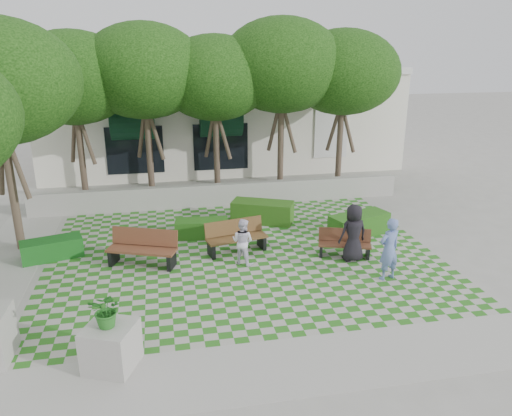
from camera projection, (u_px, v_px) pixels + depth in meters
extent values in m
plane|color=gray|center=(249.00, 270.00, 14.77)|extent=(90.00, 90.00, 0.00)
plane|color=#2B721E|center=(244.00, 256.00, 15.70)|extent=(12.00, 12.00, 0.00)
cube|color=#9E9B93|center=(290.00, 366.00, 10.41)|extent=(16.00, 2.00, 0.01)
cube|color=#9E9B93|center=(222.00, 195.00, 20.39)|extent=(15.00, 0.36, 0.90)
cube|color=#522D1C|center=(345.00, 245.00, 15.55)|extent=(1.69, 0.99, 0.05)
cube|color=#522D1C|center=(345.00, 234.00, 15.69)|extent=(1.57, 0.63, 0.41)
cube|color=black|center=(321.00, 249.00, 15.70)|extent=(0.23, 0.46, 0.40)
cube|color=black|center=(368.00, 252.00, 15.52)|extent=(0.23, 0.46, 0.40)
cube|color=#53381C|center=(237.00, 238.00, 15.83)|extent=(2.02, 1.00, 0.06)
cube|color=#53381C|center=(234.00, 227.00, 15.98)|extent=(1.93, 0.55, 0.49)
cube|color=black|center=(211.00, 250.00, 15.58)|extent=(0.22, 0.55, 0.47)
cube|color=black|center=(262.00, 241.00, 16.24)|extent=(0.22, 0.55, 0.47)
cube|color=brown|center=(142.00, 250.00, 14.87)|extent=(2.15, 1.33, 0.07)
cube|color=brown|center=(145.00, 237.00, 15.05)|extent=(1.98, 0.88, 0.52)
cube|color=black|center=(114.00, 256.00, 15.11)|extent=(0.31, 0.58, 0.50)
cube|color=black|center=(172.00, 260.00, 14.80)|extent=(0.31, 0.58, 0.50)
cube|color=#205316|center=(359.00, 224.00, 17.34)|extent=(2.28, 1.47, 0.74)
cube|color=#245115|center=(262.00, 212.00, 18.52)|extent=(2.41, 1.75, 0.78)
cube|color=#1D4E14|center=(202.00, 228.00, 17.11)|extent=(1.86, 0.93, 0.63)
cube|color=#144D19|center=(52.00, 249.00, 15.46)|extent=(1.92, 1.19, 0.63)
cube|color=#9E9B93|center=(111.00, 347.00, 10.26)|extent=(1.26, 1.26, 0.96)
imported|color=#266E22|center=(107.00, 310.00, 9.98)|extent=(0.85, 0.80, 0.75)
imported|color=#657BB8|center=(389.00, 249.00, 13.93)|extent=(0.76, 0.61, 1.83)
imported|color=black|center=(353.00, 233.00, 15.14)|extent=(0.94, 0.68, 1.79)
imported|color=white|center=(243.00, 242.00, 14.96)|extent=(0.88, 0.86, 1.43)
cylinder|color=#47382B|center=(82.00, 160.00, 20.24)|extent=(0.26, 0.26, 3.64)
ellipsoid|color=#1E4C11|center=(73.00, 78.00, 19.19)|extent=(4.80, 4.80, 3.60)
cylinder|color=#47382B|center=(150.00, 155.00, 20.71)|extent=(0.26, 0.26, 3.81)
ellipsoid|color=#1E4C11|center=(144.00, 71.00, 19.61)|extent=(5.00, 5.00, 3.75)
cylinder|color=#47382B|center=(217.00, 155.00, 21.26)|extent=(0.26, 0.26, 3.58)
ellipsoid|color=#1E4C11|center=(215.00, 78.00, 20.23)|extent=(4.60, 4.60, 3.45)
cylinder|color=#47382B|center=(281.00, 148.00, 21.72)|extent=(0.26, 0.26, 3.92)
ellipsoid|color=#1E4C11|center=(282.00, 65.00, 20.59)|extent=(5.20, 5.20, 3.90)
cylinder|color=#47382B|center=(339.00, 148.00, 22.25)|extent=(0.26, 0.26, 3.70)
ellipsoid|color=#1E4C11|center=(343.00, 72.00, 21.19)|extent=(4.80, 4.80, 3.60)
cylinder|color=#47382B|center=(13.00, 193.00, 15.66)|extent=(0.26, 0.26, 3.81)
cube|color=white|center=(220.00, 115.00, 27.34)|extent=(18.00, 8.00, 5.00)
cube|color=white|center=(230.00, 73.00, 22.82)|extent=(18.00, 0.30, 0.30)
cube|color=black|center=(331.00, 130.00, 24.62)|extent=(1.40, 0.10, 2.40)
cylinder|color=#0E341E|center=(133.00, 120.00, 22.62)|extent=(3.00, 1.80, 1.80)
cube|color=black|center=(135.00, 150.00, 23.07)|extent=(2.60, 0.08, 2.20)
cylinder|color=#0E341E|center=(220.00, 117.00, 23.36)|extent=(3.00, 1.80, 1.80)
cube|color=black|center=(221.00, 147.00, 23.81)|extent=(2.60, 0.08, 2.20)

